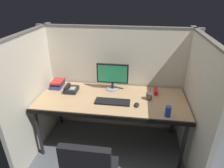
% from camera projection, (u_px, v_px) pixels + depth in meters
% --- Properties ---
extents(ground_plane, '(8.00, 8.00, 0.00)m').
position_uv_depth(ground_plane, '(108.00, 158.00, 2.57)').
color(ground_plane, '#4C5156').
extents(cubicle_partition_rear, '(2.21, 0.06, 1.57)m').
position_uv_depth(cubicle_partition_rear, '(116.00, 80.00, 2.88)').
color(cubicle_partition_rear, beige).
rests_on(cubicle_partition_rear, ground).
extents(cubicle_partition_left, '(0.06, 1.41, 1.57)m').
position_uv_depth(cubicle_partition_left, '(34.00, 93.00, 2.52)').
color(cubicle_partition_left, beige).
rests_on(cubicle_partition_left, ground).
extents(cubicle_partition_right, '(0.06, 1.41, 1.57)m').
position_uv_depth(cubicle_partition_right, '(194.00, 105.00, 2.27)').
color(cubicle_partition_right, beige).
rests_on(cubicle_partition_right, ground).
extents(desk, '(1.90, 0.80, 0.74)m').
position_uv_depth(desk, '(111.00, 102.00, 2.51)').
color(desk, tan).
rests_on(desk, ground).
extents(monitor_center, '(0.43, 0.17, 0.37)m').
position_uv_depth(monitor_center, '(113.00, 75.00, 2.63)').
color(monitor_center, gray).
rests_on(monitor_center, desk).
extents(keyboard_main, '(0.43, 0.15, 0.02)m').
position_uv_depth(keyboard_main, '(113.00, 102.00, 2.41)').
color(keyboard_main, black).
rests_on(keyboard_main, desk).
extents(computer_mouse, '(0.06, 0.10, 0.04)m').
position_uv_depth(computer_mouse, '(137.00, 105.00, 2.33)').
color(computer_mouse, black).
rests_on(computer_mouse, desk).
extents(pen_cup, '(0.08, 0.08, 0.16)m').
position_uv_depth(pen_cup, '(149.00, 96.00, 2.46)').
color(pen_cup, '#4C4742').
rests_on(pen_cup, desk).
extents(book_stack, '(0.16, 0.22, 0.11)m').
position_uv_depth(book_stack, '(57.00, 84.00, 2.77)').
color(book_stack, '#4C3366').
rests_on(book_stack, desk).
extents(soda_can, '(0.07, 0.07, 0.12)m').
position_uv_depth(soda_can, '(168.00, 111.00, 2.13)').
color(soda_can, '#263FB2').
rests_on(soda_can, desk).
extents(desk_phone, '(0.17, 0.19, 0.09)m').
position_uv_depth(desk_phone, '(71.00, 89.00, 2.65)').
color(desk_phone, black).
rests_on(desk_phone, desk).
extents(red_stapler, '(0.04, 0.15, 0.06)m').
position_uv_depth(red_stapler, '(156.00, 91.00, 2.61)').
color(red_stapler, red).
rests_on(red_stapler, desk).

